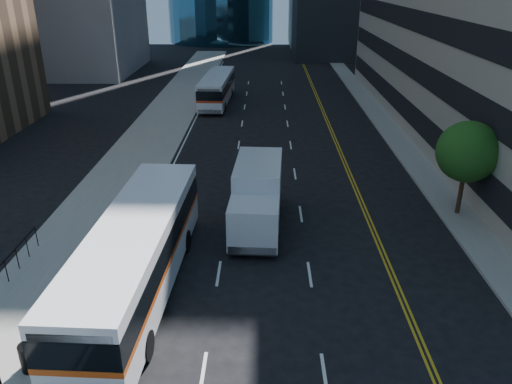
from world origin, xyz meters
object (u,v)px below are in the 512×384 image
bus_rear (217,88)px  box_truck (257,196)px  bus_front (137,254)px  trash_can (30,357)px  street_tree (468,152)px

bus_rear → box_truck: (4.45, -27.00, 0.17)m
bus_front → trash_can: bus_front is taller
bus_rear → box_truck: size_ratio=1.61×
bus_front → trash_can: (-2.51, -4.58, -1.16)m
bus_rear → trash_can: size_ratio=11.47×
bus_rear → bus_front: bearing=-88.0°
bus_rear → trash_can: bus_rear is taller
bus_rear → box_truck: bearing=-78.1°
box_truck → bus_front: bearing=-125.6°
box_truck → trash_can: size_ratio=7.14×
box_truck → trash_can: (-7.24, -10.53, -1.08)m
street_tree → bus_front: size_ratio=0.40×
box_truck → bus_rear: bearing=102.3°
bus_front → street_tree: bearing=27.7°
box_truck → trash_can: 12.82m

